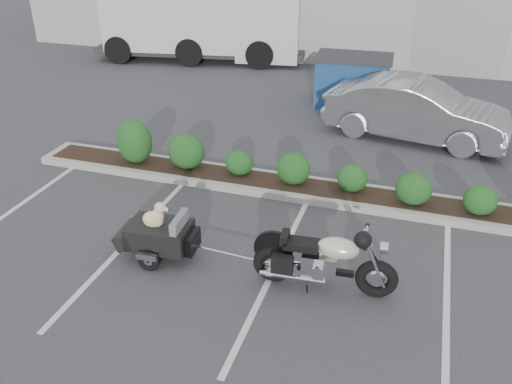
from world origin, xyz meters
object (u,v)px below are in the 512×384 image
(pet_trailer, at_px, (159,234))
(dumpster, at_px, (353,80))
(sedan, at_px, (416,110))
(delivery_truck, at_px, (201,12))
(motorcycle, at_px, (324,261))

(pet_trailer, distance_m, dumpster, 8.99)
(pet_trailer, distance_m, sedan, 7.65)
(dumpster, relative_size, delivery_truck, 0.28)
(delivery_truck, bearing_deg, pet_trailer, -80.03)
(motorcycle, xyz_separation_m, pet_trailer, (-2.78, 0.02, -0.06))
(pet_trailer, xyz_separation_m, sedan, (3.74, 6.67, 0.29))
(pet_trailer, relative_size, delivery_truck, 0.22)
(sedan, distance_m, delivery_truck, 10.06)
(pet_trailer, distance_m, delivery_truck, 13.27)
(delivery_truck, bearing_deg, sedan, -44.88)
(sedan, bearing_deg, delivery_truck, 64.53)
(pet_trailer, bearing_deg, motorcycle, -4.26)
(sedan, bearing_deg, motorcycle, -178.38)
(dumpster, bearing_deg, delivery_truck, 146.32)
(pet_trailer, xyz_separation_m, dumpster, (1.83, 8.80, 0.27))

